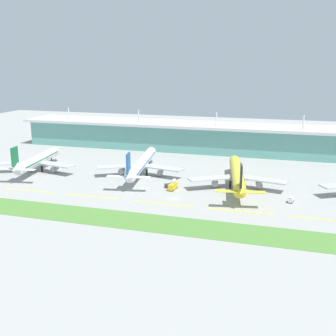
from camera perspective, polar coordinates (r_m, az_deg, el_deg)
ground_plane at (r=190.90m, az=0.81°, el=-4.18°), size 600.00×600.00×0.00m
terminal_building at (r=292.13m, az=6.75°, el=4.12°), size 288.00×34.00×28.17m
airliner_nearest at (r=248.20m, az=-17.46°, el=1.00°), size 48.21×58.55×18.90m
airliner_near_middle at (r=229.60m, az=-3.66°, el=0.61°), size 48.18×71.54×18.90m
airliner_far_middle at (r=208.57m, az=9.42°, el=-0.94°), size 48.03×70.46×18.90m
taxiway_stripe_west at (r=213.77m, az=-18.49°, el=-2.92°), size 28.00×0.70×0.04m
taxiway_stripe_mid_west at (r=196.56m, az=-10.33°, el=-3.87°), size 28.00×0.70×0.04m
taxiway_stripe_centre at (r=184.07m, az=-0.82°, el=-4.88°), size 28.00×0.70×0.04m
taxiway_stripe_mid_east at (r=177.32m, az=9.77°, el=-5.84°), size 28.00×0.70×0.04m
taxiway_stripe_east at (r=176.96m, az=20.82°, el=-6.64°), size 28.00×0.70×0.04m
grass_verge at (r=162.70m, az=-2.28°, el=-7.49°), size 300.00×18.00×0.10m
baggage_cart at (r=192.86m, az=16.44°, el=-4.19°), size 2.60×3.88×2.48m
pushback_tug at (r=207.29m, az=0.18°, el=-2.38°), size 4.99×4.45×1.85m
fuel_truck at (r=203.65m, az=0.67°, el=-2.34°), size 2.99×7.32×4.95m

